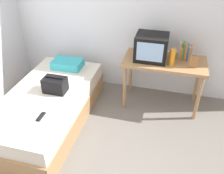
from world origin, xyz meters
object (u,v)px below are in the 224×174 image
object	(u,v)px
picture_frame	(193,62)
pillow	(67,64)
remote_dark	(41,117)
magazine	(30,105)
tv	(151,47)
desk	(164,66)
handbag	(55,85)
bed	(48,107)
book_row	(185,52)
water_bottle	(172,57)

from	to	relation	value
picture_frame	pillow	xyz separation A→B (m)	(-1.84, 0.02, -0.29)
remote_dark	magazine	bearing A→B (deg)	146.28
tv	magazine	distance (m)	1.79
desk	remote_dark	distance (m)	1.83
handbag	remote_dark	world-z (taller)	handbag
handbag	remote_dark	size ratio (longest dim) A/B	1.92
tv	remote_dark	xyz separation A→B (m)	(-1.08, -1.28, -0.44)
bed	handbag	distance (m)	0.37
tv	book_row	world-z (taller)	tv
desk	water_bottle	size ratio (longest dim) A/B	5.11
picture_frame	remote_dark	distance (m)	2.06
handbag	magazine	bearing A→B (deg)	-114.76
tv	water_bottle	bearing A→B (deg)	-19.31
magazine	tv	bearing A→B (deg)	40.20
book_row	magazine	size ratio (longest dim) A/B	0.83
book_row	desk	bearing A→B (deg)	-153.73
bed	remote_dark	xyz separation A→B (m)	(0.19, -0.48, 0.26)
tv	pillow	world-z (taller)	tv
bed	remote_dark	size ratio (longest dim) A/B	12.82
desk	handbag	world-z (taller)	desk
picture_frame	remote_dark	bearing A→B (deg)	-144.74
handbag	magazine	distance (m)	0.42
desk	picture_frame	size ratio (longest dim) A/B	7.07
picture_frame	magazine	bearing A→B (deg)	-152.02
bed	pillow	size ratio (longest dim) A/B	4.43
book_row	pillow	bearing A→B (deg)	-172.82
desk	book_row	world-z (taller)	book_row
handbag	picture_frame	bearing A→B (deg)	20.16
book_row	handbag	xyz separation A→B (m)	(-1.61, -0.88, -0.28)
magazine	pillow	bearing A→B (deg)	86.67
book_row	pillow	world-z (taller)	book_row
bed	tv	xyz separation A→B (m)	(1.27, 0.80, 0.70)
picture_frame	magazine	world-z (taller)	picture_frame
pillow	handbag	bearing A→B (deg)	-80.24
desk	tv	xyz separation A→B (m)	(-0.21, -0.01, 0.28)
water_bottle	desk	bearing A→B (deg)	130.44
bed	handbag	size ratio (longest dim) A/B	6.67
bed	remote_dark	bearing A→B (deg)	-68.19
bed	pillow	bearing A→B (deg)	89.36
water_bottle	pillow	world-z (taller)	water_bottle
water_bottle	book_row	size ratio (longest dim) A/B	0.94
book_row	pillow	xyz separation A→B (m)	(-1.73, -0.22, -0.32)
bed	magazine	bearing A→B (deg)	-99.39
bed	pillow	xyz separation A→B (m)	(0.01, 0.72, 0.31)
desk	handbag	xyz separation A→B (m)	(-1.36, -0.75, -0.07)
tv	remote_dark	size ratio (longest dim) A/B	2.82
remote_dark	book_row	bearing A→B (deg)	42.50
tv	bed	bearing A→B (deg)	-147.72
bed	water_bottle	world-z (taller)	water_bottle
tv	handbag	xyz separation A→B (m)	(-1.15, -0.74, -0.35)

